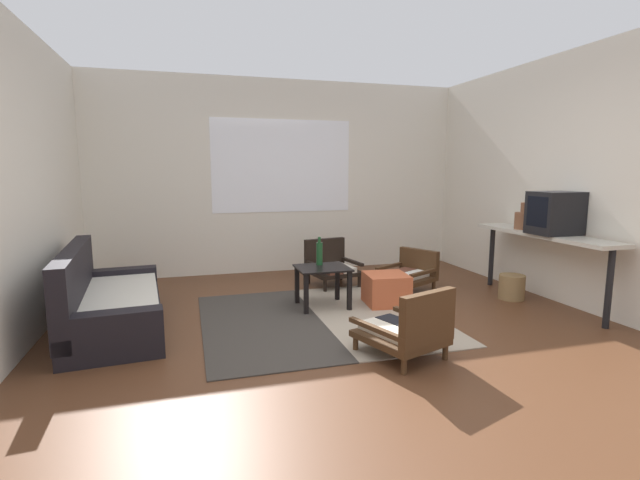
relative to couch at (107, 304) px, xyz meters
The scene contains 15 objects.
ground_plane 2.31m from the couch, 26.20° to the right, with size 7.80×7.80×0.00m, color #56331E.
far_wall_with_window 3.11m from the couch, 44.81° to the left, with size 5.60×0.13×2.70m.
side_wall_right 4.90m from the couch, ahead, with size 0.12×6.60×2.70m, color silver.
area_rug 1.98m from the couch, ahead, with size 2.25×2.20×0.01m.
couch is the anchor object (origin of this frame).
coffee_table 2.09m from the couch, ahead, with size 0.54×0.48×0.44m.
armchair_by_window 2.67m from the couch, 22.12° to the left, with size 0.66×0.65×0.57m.
armchair_striped_foreground 2.72m from the couch, 30.84° to the right, with size 0.71×0.76×0.57m.
armchair_corner 3.32m from the couch, ahead, with size 0.73×0.73×0.49m.
ottoman_orange 2.78m from the couch, ahead, with size 0.44×0.44×0.34m, color #BC5633.
console_shelf 4.47m from the couch, ahead, with size 0.37×1.82×0.79m.
crt_television 4.52m from the couch, ahead, with size 0.46×0.37×0.44m.
clay_vase 4.47m from the couch, ahead, with size 0.23×0.23×0.30m.
glass_bottle 2.13m from the couch, ahead, with size 0.07×0.07×0.30m.
wicker_basket 4.25m from the couch, ahead, with size 0.28×0.28×0.28m, color olive.
Camera 1 is at (-1.32, -3.45, 1.45)m, focal length 25.77 mm.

